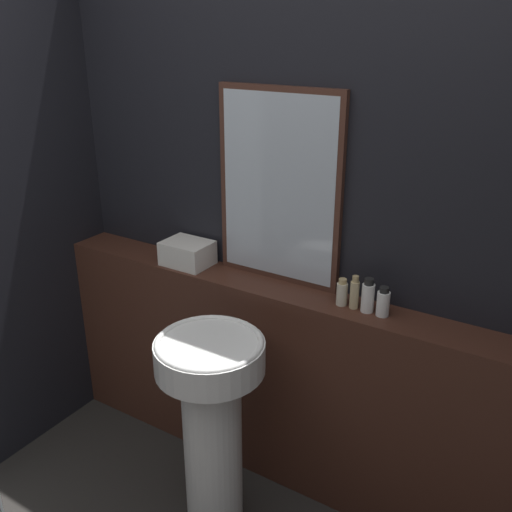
# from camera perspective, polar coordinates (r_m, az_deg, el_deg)

# --- Properties ---
(wall_back) EXTENTS (8.00, 0.06, 2.50)m
(wall_back) POSITION_cam_1_polar(r_m,az_deg,el_deg) (2.56, 2.91, 3.50)
(wall_back) COLOR black
(wall_back) RESTS_ON ground_plane
(vanity_counter) EXTENTS (2.27, 0.22, 0.99)m
(vanity_counter) POSITION_cam_1_polar(r_m,az_deg,el_deg) (2.79, 1.18, -12.16)
(vanity_counter) COLOR #422319
(vanity_counter) RESTS_ON ground_plane
(pedestal_sink) EXTENTS (0.44, 0.44, 0.93)m
(pedestal_sink) POSITION_cam_1_polar(r_m,az_deg,el_deg) (2.44, -4.40, -15.67)
(pedestal_sink) COLOR white
(pedestal_sink) RESTS_ON ground_plane
(mirror) EXTENTS (0.59, 0.03, 0.85)m
(mirror) POSITION_cam_1_polar(r_m,az_deg,el_deg) (2.47, 2.29, 6.81)
(mirror) COLOR #47281E
(mirror) RESTS_ON vanity_counter
(towel_stack) EXTENTS (0.23, 0.18, 0.11)m
(towel_stack) POSITION_cam_1_polar(r_m,az_deg,el_deg) (2.76, -6.86, 0.30)
(towel_stack) COLOR silver
(towel_stack) RESTS_ON vanity_counter
(shampoo_bottle) EXTENTS (0.05, 0.05, 0.12)m
(shampoo_bottle) POSITION_cam_1_polar(r_m,az_deg,el_deg) (2.38, 8.60, -3.66)
(shampoo_bottle) COLOR beige
(shampoo_bottle) RESTS_ON vanity_counter
(conditioner_bottle) EXTENTS (0.04, 0.04, 0.14)m
(conditioner_bottle) POSITION_cam_1_polar(r_m,az_deg,el_deg) (2.35, 9.82, -3.70)
(conditioner_bottle) COLOR #C6B284
(conditioner_bottle) RESTS_ON vanity_counter
(lotion_bottle) EXTENTS (0.05, 0.05, 0.15)m
(lotion_bottle) POSITION_cam_1_polar(r_m,az_deg,el_deg) (2.33, 11.13, -3.98)
(lotion_bottle) COLOR white
(lotion_bottle) RESTS_ON vanity_counter
(body_wash_bottle) EXTENTS (0.05, 0.05, 0.12)m
(body_wash_bottle) POSITION_cam_1_polar(r_m,az_deg,el_deg) (2.32, 12.60, -4.55)
(body_wash_bottle) COLOR white
(body_wash_bottle) RESTS_ON vanity_counter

